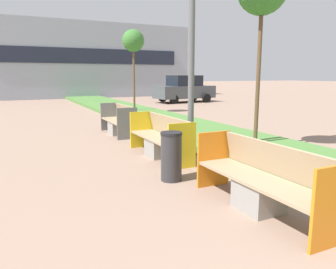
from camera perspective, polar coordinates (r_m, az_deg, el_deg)
The scene contains 8 objects.
planter_grass_strip at distance 12.45m, azimuth 0.02°, elevation 2.06°, with size 2.80×120.00×0.18m.
building_backdrop at distance 32.05m, azimuth -14.92°, elevation 12.13°, with size 17.91×8.51×6.17m.
bench_orange_frame at distance 4.81m, azimuth 15.98°, elevation -8.28°, with size 0.65×2.34×0.94m.
bench_yellow_frame at distance 7.61m, azimuth -1.28°, elevation -1.08°, with size 0.65×2.30×0.94m.
bench_grey_frame at distance 10.60m, azimuth -8.55°, elevation 1.99°, with size 0.65×1.92×0.94m.
litter_bin at distance 5.86m, azimuth 0.58°, elevation -3.82°, with size 0.39×0.39×0.88m.
sapling_tree_far at distance 16.43m, azimuth -6.08°, elevation 15.78°, with size 1.06×1.06×4.04m.
parked_car_distant at distance 23.07m, azimuth 2.88°, elevation 7.89°, with size 4.35×2.16×1.86m.
Camera 1 is at (-2.13, 0.90, 1.87)m, focal length 35.00 mm.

